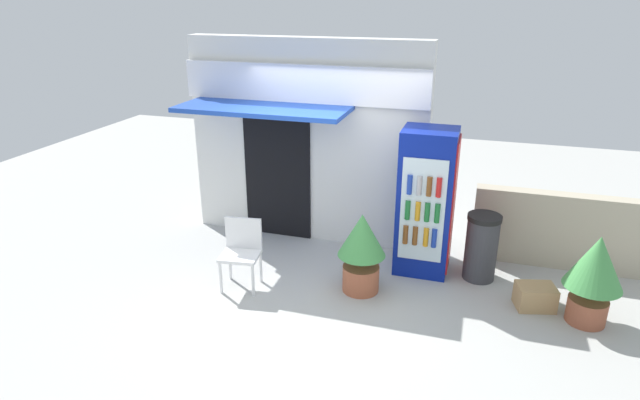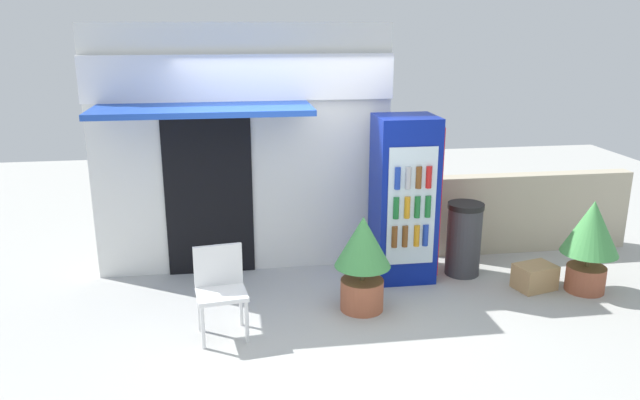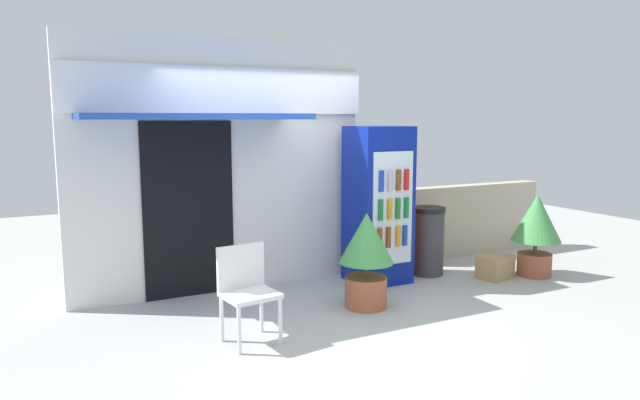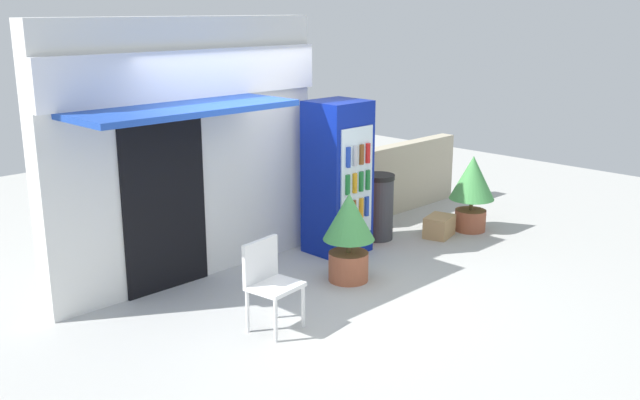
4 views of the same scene
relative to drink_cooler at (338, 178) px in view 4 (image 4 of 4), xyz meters
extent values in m
plane|color=#B2B2AD|center=(-1.25, -0.90, -0.94)|extent=(16.00, 16.00, 0.00)
cube|color=silver|center=(-1.78, 0.60, 0.49)|extent=(3.41, 0.28, 2.86)
cube|color=white|center=(-1.78, 0.42, 1.33)|extent=(3.41, 0.08, 0.50)
cube|color=#1E47B2|center=(-2.19, 0.01, 1.05)|extent=(2.25, 0.90, 0.06)
cube|color=black|center=(-2.19, 0.45, 0.03)|extent=(1.00, 0.03, 1.94)
cube|color=navy|center=(-0.01, 0.01, 0.00)|extent=(0.67, 0.61, 1.88)
cube|color=silver|center=(-0.01, -0.31, 0.00)|extent=(0.53, 0.02, 1.32)
cube|color=red|center=(0.34, 0.01, 0.00)|extent=(0.02, 0.55, 1.69)
cylinder|color=brown|center=(-0.19, -0.32, -0.33)|extent=(0.06, 0.06, 0.24)
cylinder|color=brown|center=(-0.07, -0.32, -0.33)|extent=(0.06, 0.06, 0.24)
cylinder|color=orange|center=(0.06, -0.32, -0.33)|extent=(0.06, 0.06, 0.24)
cylinder|color=#1938A5|center=(0.16, -0.32, -0.33)|extent=(0.06, 0.06, 0.24)
cylinder|color=#196B2D|center=(-0.18, -0.32, 0.00)|extent=(0.06, 0.06, 0.24)
cylinder|color=orange|center=(-0.06, -0.32, 0.00)|extent=(0.06, 0.06, 0.24)
cylinder|color=#196B2D|center=(0.05, -0.32, 0.00)|extent=(0.06, 0.06, 0.24)
cylinder|color=#196B2D|center=(0.17, -0.32, 0.00)|extent=(0.06, 0.06, 0.24)
cylinder|color=#1938A5|center=(-0.18, -0.32, 0.33)|extent=(0.06, 0.06, 0.24)
cylinder|color=#B2B2B7|center=(-0.06, -0.32, 0.33)|extent=(0.06, 0.06, 0.24)
cylinder|color=brown|center=(0.05, -0.32, 0.33)|extent=(0.06, 0.06, 0.24)
cylinder|color=red|center=(0.16, -0.32, 0.33)|extent=(0.06, 0.06, 0.24)
cylinder|color=white|center=(-2.23, -1.35, -0.73)|extent=(0.04, 0.04, 0.42)
cylinder|color=white|center=(-1.84, -1.29, -0.73)|extent=(0.04, 0.04, 0.42)
cylinder|color=white|center=(-2.28, -1.00, -0.73)|extent=(0.04, 0.04, 0.42)
cylinder|color=white|center=(-1.88, -0.95, -0.73)|extent=(0.04, 0.04, 0.42)
cube|color=white|center=(-2.06, -1.15, -0.50)|extent=(0.50, 0.46, 0.04)
cube|color=white|center=(-2.08, -0.97, -0.28)|extent=(0.46, 0.10, 0.40)
cylinder|color=#AD5B3D|center=(-0.64, -0.77, -0.78)|extent=(0.44, 0.44, 0.33)
cylinder|color=brown|center=(-0.64, -0.77, -0.54)|extent=(0.05, 0.05, 0.15)
cone|color=#47994C|center=(-0.64, -0.77, -0.20)|extent=(0.57, 0.57, 0.52)
cylinder|color=#995138|center=(1.89, -0.69, -0.80)|extent=(0.42, 0.42, 0.29)
cylinder|color=brown|center=(1.89, -0.69, -0.57)|extent=(0.05, 0.05, 0.16)
cone|color=#47994C|center=(1.89, -0.69, -0.20)|extent=(0.61, 0.61, 0.59)
cylinder|color=#38383D|center=(0.72, -0.03, -0.54)|extent=(0.40, 0.40, 0.80)
cylinder|color=black|center=(0.72, -0.03, -0.11)|extent=(0.42, 0.42, 0.06)
cube|color=#B7AD93|center=(1.88, 0.62, -0.43)|extent=(2.58, 0.22, 1.01)
cube|color=tan|center=(1.37, -0.56, -0.80)|extent=(0.49, 0.40, 0.28)
camera|label=1|loc=(0.59, -6.39, 2.47)|focal=30.07mm
camera|label=2|loc=(-1.92, -6.43, 1.92)|focal=34.42mm
camera|label=3|loc=(-3.70, -5.76, 1.04)|focal=32.18mm
camera|label=4|loc=(-6.15, -5.83, 2.01)|focal=40.07mm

